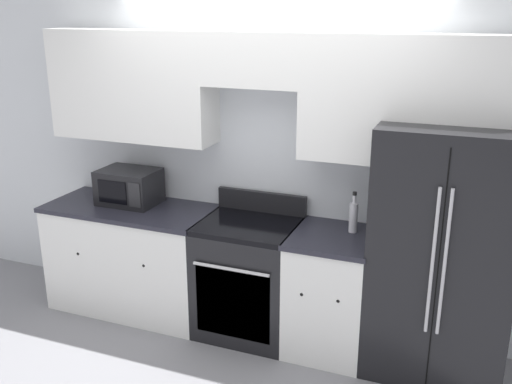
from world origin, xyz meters
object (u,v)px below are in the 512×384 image
refrigerator (442,251)px  bottle (353,216)px  microwave (129,187)px  oven_range (248,277)px

refrigerator → bottle: bearing=175.3°
refrigerator → microwave: 2.45m
oven_range → microwave: (-1.07, 0.07, 0.58)m
oven_range → bottle: 0.95m
microwave → bottle: size_ratio=1.56×
bottle → refrigerator: bearing=-4.7°
oven_range → microwave: size_ratio=2.27×
oven_range → refrigerator: size_ratio=0.61×
microwave → bottle: bearing=1.3°
oven_range → microwave: 1.22m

